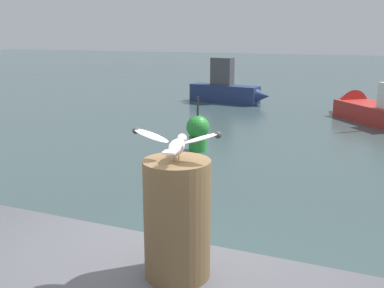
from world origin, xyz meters
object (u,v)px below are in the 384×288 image
Objects in this scene: seagull at (177,143)px; channel_buoy at (198,132)px; boat_red at (380,111)px; mooring_post at (177,219)px; boat_navy at (228,90)px.

channel_buoy is (-2.89, 7.38, -1.65)m from seagull.
channel_buoy is (-3.99, -5.55, 0.09)m from boat_red.
seagull is 8.10m from channel_buoy.
mooring_post is at bearing -68.66° from channel_buoy.
boat_navy is at bearing 103.15° from channel_buoy.
mooring_post is at bearing -80.90° from seagull.
boat_navy reaches higher than channel_buoy.
seagull reaches higher than boat_navy.
mooring_post is 0.23× the size of boat_navy.
boat_red is at bearing 54.29° from channel_buoy.
seagull is at bearing -68.65° from channel_buoy.
mooring_post is 1.40× the size of seagull.
mooring_post reaches higher than channel_buoy.
boat_red reaches higher than mooring_post.
boat_red is (5.78, -2.09, -0.16)m from boat_navy.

